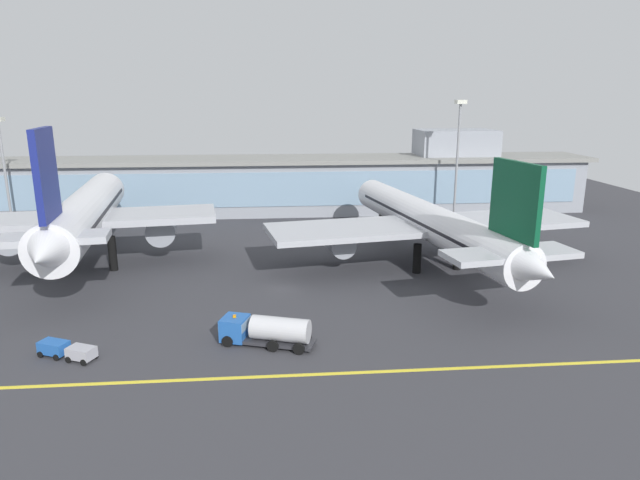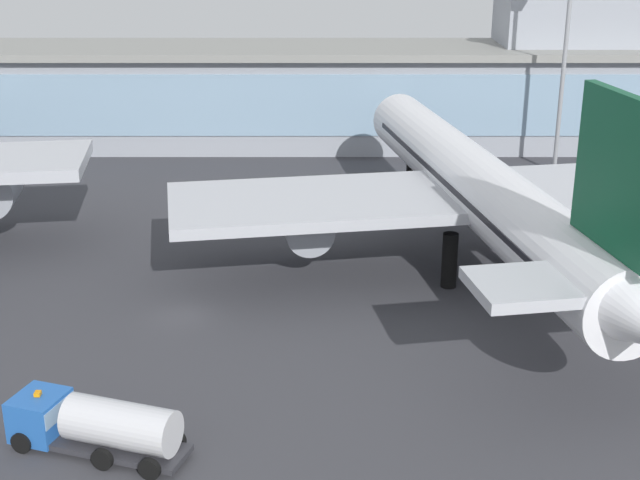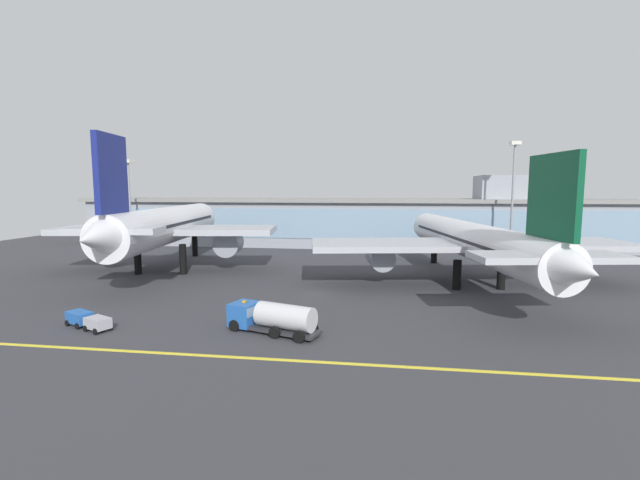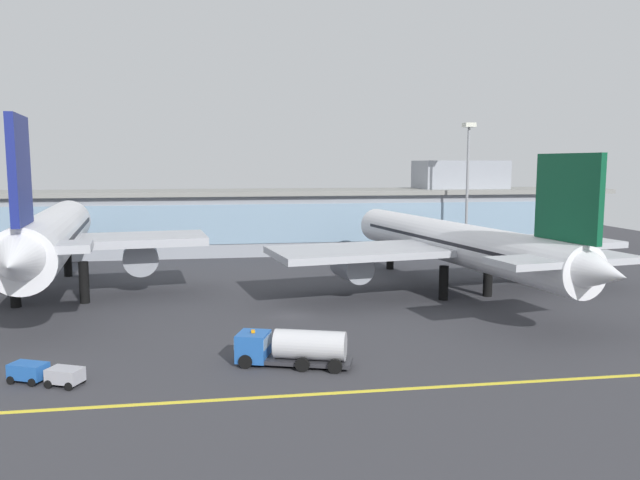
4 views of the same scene
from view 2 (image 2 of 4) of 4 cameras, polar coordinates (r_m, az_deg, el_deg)
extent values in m
plane|color=#38383D|center=(59.38, -8.69, -4.81)|extent=(180.00, 180.00, 0.00)
cube|color=#9399A3|center=(102.38, -5.01, 9.00)|extent=(124.55, 12.00, 10.36)
cube|color=#84A3BC|center=(96.37, -5.33, 8.60)|extent=(119.57, 0.20, 6.63)
cube|color=gray|center=(101.46, -5.11, 12.09)|extent=(127.55, 14.00, 0.80)
cube|color=#9399A3|center=(106.55, 15.97, 13.21)|extent=(16.00, 10.00, 6.00)
cylinder|color=black|center=(63.06, 8.44, -1.31)|extent=(1.10, 1.10, 3.99)
cylinder|color=black|center=(65.10, 13.46, -0.96)|extent=(1.10, 1.10, 3.99)
cylinder|color=black|center=(82.87, 6.05, 4.04)|extent=(1.10, 1.10, 3.99)
cylinder|color=white|center=(65.89, 10.15, 3.44)|extent=(12.61, 45.69, 4.99)
cone|color=white|center=(88.36, 4.95, 7.92)|extent=(5.43, 5.23, 4.74)
cube|color=#84A3BC|center=(85.04, 5.52, 8.03)|extent=(4.28, 4.08, 1.50)
cube|color=black|center=(65.78, 10.17, 3.75)|extent=(11.43, 38.53, 0.40)
cube|color=#B7BAC1|center=(66.07, 10.12, 2.92)|extent=(45.83, 18.31, 0.80)
cylinder|color=#999EA8|center=(65.21, -0.88, 1.19)|extent=(4.44, 6.42, 3.50)
cylinder|color=#999EA8|center=(73.09, 18.88, 2.19)|extent=(4.44, 6.42, 3.50)
cube|color=#0C4C2D|center=(46.55, 18.76, 4.02)|extent=(1.98, 8.17, 7.99)
cube|color=#B7BAC1|center=(48.36, 18.01, -2.53)|extent=(14.92, 7.35, 0.64)
cylinder|color=black|center=(46.84, -18.50, -12.22)|extent=(1.14, 0.63, 1.10)
cylinder|color=black|center=(48.59, -16.68, -10.76)|extent=(1.14, 0.63, 1.10)
cylinder|color=black|center=(44.54, -13.71, -13.52)|extent=(1.14, 0.63, 1.10)
cylinder|color=black|center=(46.38, -12.00, -11.90)|extent=(1.14, 0.63, 1.10)
cylinder|color=black|center=(43.40, -10.79, -14.25)|extent=(1.14, 0.63, 1.10)
cylinder|color=black|center=(45.28, -9.17, -12.55)|extent=(1.14, 0.63, 1.10)
cube|color=#2D2D33|center=(45.59, -13.02, -12.75)|extent=(7.91, 4.61, 0.30)
cube|color=#235BB2|center=(47.14, -17.41, -10.67)|extent=(3.04, 3.21, 2.20)
cube|color=#84A3BC|center=(46.90, -17.47, -10.16)|extent=(3.10, 3.14, 0.88)
cylinder|color=silver|center=(44.65, -12.55, -11.49)|extent=(6.02, 3.94, 2.30)
cube|color=orange|center=(46.54, -17.57, -9.37)|extent=(0.30, 0.40, 0.20)
cylinder|color=gray|center=(92.32, 15.52, 10.73)|extent=(0.44, 0.44, 21.76)
camera|label=1|loc=(15.33, -135.13, -21.10)|focal=30.96mm
camera|label=3|loc=(11.42, -16.71, -73.72)|focal=24.35mm
camera|label=4|loc=(20.39, -107.74, -34.23)|focal=34.31mm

